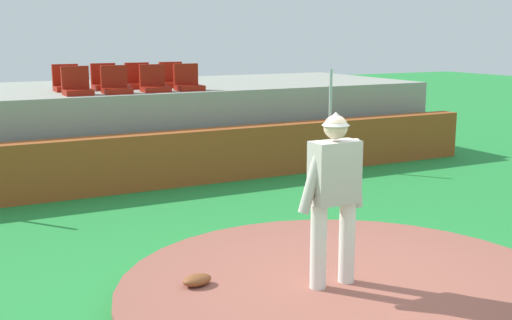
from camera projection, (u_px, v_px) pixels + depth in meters
ground_plane at (349, 305)px, 6.36m from camera, size 60.00×60.00×0.00m
pitchers_mound at (349, 295)px, 6.34m from camera, size 4.55×4.55×0.21m
pitcher at (334, 187)px, 6.14m from camera, size 0.73×0.26×1.69m
fielding_glove at (197, 280)px, 6.29m from camera, size 0.33×0.25×0.11m
brick_barrier at (158, 160)px, 11.17m from camera, size 13.38×0.40×0.95m
fence_post_right at (331, 95)px, 12.59m from camera, size 0.06×0.06×1.00m
bleacher_platform at (114, 124)px, 13.50m from camera, size 13.01×4.32×1.56m
stadium_chair_0 at (77, 86)px, 11.42m from camera, size 0.48×0.44×0.50m
stadium_chair_1 at (116, 85)px, 11.71m from camera, size 0.48×0.44×0.50m
stadium_chair_2 at (154, 83)px, 12.07m from camera, size 0.48×0.44×0.50m
stadium_chair_3 at (188, 82)px, 12.37m from camera, size 0.48×0.44×0.50m
stadium_chair_4 at (67, 83)px, 12.18m from camera, size 0.48×0.44×0.50m
stadium_chair_5 at (105, 81)px, 12.54m from camera, size 0.48×0.44×0.50m
stadium_chair_6 at (139, 80)px, 12.82m from camera, size 0.48×0.44×0.50m
stadium_chair_7 at (172, 79)px, 13.14m from camera, size 0.48×0.44×0.50m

